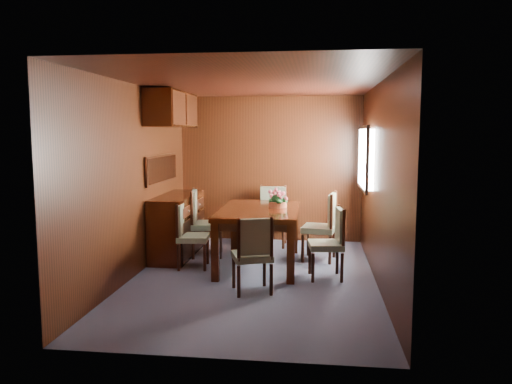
# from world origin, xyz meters

# --- Properties ---
(ground) EXTENTS (4.50, 4.50, 0.00)m
(ground) POSITION_xyz_m (0.00, 0.00, 0.00)
(ground) COLOR #3E4154
(ground) RESTS_ON ground
(room_shell) EXTENTS (3.06, 4.52, 2.41)m
(room_shell) POSITION_xyz_m (-0.10, 0.33, 1.63)
(room_shell) COLOR black
(room_shell) RESTS_ON ground
(sideboard) EXTENTS (0.48, 1.40, 0.90)m
(sideboard) POSITION_xyz_m (-1.25, 1.00, 0.45)
(sideboard) COLOR black
(sideboard) RESTS_ON ground
(dining_table) EXTENTS (1.08, 1.70, 0.79)m
(dining_table) POSITION_xyz_m (0.00, 0.59, 0.68)
(dining_table) COLOR black
(dining_table) RESTS_ON ground
(chair_left_near) EXTENTS (0.44, 0.46, 0.88)m
(chair_left_near) POSITION_xyz_m (-0.93, 0.38, 0.49)
(chair_left_near) COLOR black
(chair_left_near) RESTS_ON ground
(chair_left_far) EXTENTS (0.52, 0.53, 0.98)m
(chair_left_far) POSITION_xyz_m (-0.89, 1.03, 0.55)
(chair_left_far) COLOR black
(chair_left_far) RESTS_ON ground
(chair_right_near) EXTENTS (0.45, 0.47, 0.90)m
(chair_right_near) POSITION_xyz_m (0.96, 0.12, 0.50)
(chair_right_near) COLOR black
(chair_right_near) RESTS_ON ground
(chair_right_far) EXTENTS (0.51, 0.53, 0.97)m
(chair_right_far) POSITION_xyz_m (0.88, 0.99, 0.54)
(chair_right_far) COLOR black
(chair_right_far) RESTS_ON ground
(chair_head) EXTENTS (0.53, 0.52, 0.89)m
(chair_head) POSITION_xyz_m (0.07, -0.60, 0.49)
(chair_head) COLOR black
(chair_head) RESTS_ON ground
(chair_foot) EXTENTS (0.45, 0.44, 0.95)m
(chair_foot) POSITION_xyz_m (0.07, 1.89, 0.53)
(chair_foot) COLOR black
(chair_foot) RESTS_ON ground
(flower_centerpiece) EXTENTS (0.27, 0.27, 0.27)m
(flower_centerpiece) POSITION_xyz_m (0.24, 0.73, 0.92)
(flower_centerpiece) COLOR #B35A36
(flower_centerpiece) RESTS_ON dining_table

